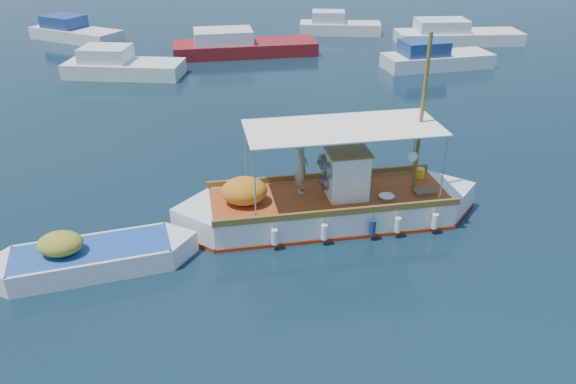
{
  "coord_description": "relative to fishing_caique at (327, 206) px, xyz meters",
  "views": [
    {
      "loc": [
        -1.65,
        -14.12,
        8.77
      ],
      "look_at": [
        -0.87,
        0.0,
        1.36
      ],
      "focal_mm": 35.0,
      "sensor_mm": 36.0,
      "label": 1
    }
  ],
  "objects": [
    {
      "name": "bg_boat_n",
      "position": [
        -3.05,
        20.81,
        -0.02
      ],
      "size": [
        9.18,
        3.88,
        1.8
      ],
      "rotation": [
        0.0,
        0.0,
        0.12
      ],
      "color": "maroon",
      "rests_on": "ground"
    },
    {
      "name": "ground",
      "position": [
        -0.36,
        -0.66,
        -0.51
      ],
      "size": [
        160.0,
        160.0,
        0.0
      ],
      "primitive_type": "plane",
      "color": "black",
      "rests_on": "ground"
    },
    {
      "name": "bg_boat_e",
      "position": [
        11.41,
        23.19,
        -0.02
      ],
      "size": [
        8.38,
        2.66,
        1.8
      ],
      "rotation": [
        0.0,
        0.0,
        0.01
      ],
      "color": "silver",
      "rests_on": "ground"
    },
    {
      "name": "bg_boat_far_n",
      "position": [
        3.87,
        26.65,
        -0.02
      ],
      "size": [
        6.01,
        2.71,
        1.8
      ],
      "rotation": [
        0.0,
        0.0,
        -0.13
      ],
      "color": "silver",
      "rests_on": "ground"
    },
    {
      "name": "bg_boat_nw",
      "position": [
        -9.59,
        16.41,
        -0.02
      ],
      "size": [
        6.66,
        3.28,
        1.8
      ],
      "rotation": [
        0.0,
        0.0,
        -0.14
      ],
      "color": "silver",
      "rests_on": "ground"
    },
    {
      "name": "fishing_caique",
      "position": [
        0.0,
        0.0,
        0.0
      ],
      "size": [
        9.4,
        3.38,
        5.78
      ],
      "rotation": [
        0.0,
        0.0,
        0.13
      ],
      "color": "white",
      "rests_on": "ground"
    },
    {
      "name": "bg_boat_ne",
      "position": [
        8.26,
        17.12,
        -0.02
      ],
      "size": [
        6.6,
        3.35,
        1.8
      ],
      "rotation": [
        0.0,
        0.0,
        0.19
      ],
      "color": "silver",
      "rests_on": "ground"
    },
    {
      "name": "dinghy",
      "position": [
        -6.57,
        -2.18,
        -0.22
      ],
      "size": [
        5.45,
        2.54,
        1.37
      ],
      "rotation": [
        0.0,
        0.0,
        0.25
      ],
      "color": "white",
      "rests_on": "ground"
    },
    {
      "name": "bg_boat_far_w",
      "position": [
        -14.73,
        25.61,
        -0.02
      ],
      "size": [
        6.92,
        5.35,
        1.8
      ],
      "rotation": [
        0.0,
        0.0,
        -0.53
      ],
      "color": "silver",
      "rests_on": "ground"
    }
  ]
}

